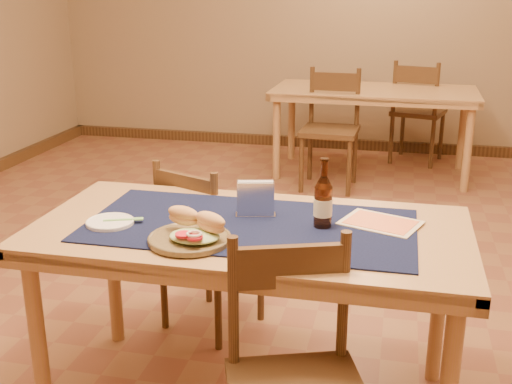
% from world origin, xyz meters
% --- Properties ---
extents(room, '(6.04, 7.04, 2.84)m').
position_xyz_m(room, '(0.00, 0.00, 1.40)').
color(room, brown).
rests_on(room, ground).
extents(main_table, '(1.60, 0.80, 0.75)m').
position_xyz_m(main_table, '(0.00, -0.80, 0.67)').
color(main_table, '#A7774E').
rests_on(main_table, ground).
extents(placemat, '(1.20, 0.60, 0.01)m').
position_xyz_m(placemat, '(0.00, -0.80, 0.75)').
color(placemat, '#10163A').
rests_on(placemat, main_table).
extents(baseboard, '(6.00, 7.00, 0.10)m').
position_xyz_m(baseboard, '(0.00, 0.00, 0.05)').
color(baseboard, '#4C321B').
rests_on(baseboard, ground).
extents(back_table, '(1.73, 0.88, 0.75)m').
position_xyz_m(back_table, '(0.29, 2.61, 0.67)').
color(back_table, '#A7774E').
rests_on(back_table, ground).
extents(chair_main_far, '(0.51, 0.51, 0.85)m').
position_xyz_m(chair_main_far, '(-0.33, -0.28, 0.44)').
color(chair_main_far, '#4C321B').
rests_on(chair_main_far, ground).
extents(chair_main_near, '(0.52, 0.52, 0.88)m').
position_xyz_m(chair_main_near, '(0.26, -1.31, 0.46)').
color(chair_main_near, '#4C321B').
rests_on(chair_main_near, ground).
extents(chair_back_near, '(0.46, 0.46, 0.96)m').
position_xyz_m(chair_back_near, '(-0.03, 2.16, 0.50)').
color(chair_back_near, '#4C321B').
rests_on(chair_back_near, ground).
extents(chair_back_far, '(0.54, 0.54, 0.95)m').
position_xyz_m(chair_back_far, '(0.67, 3.09, 0.50)').
color(chair_back_far, '#4C321B').
rests_on(chair_back_far, ground).
extents(sandwich_plate, '(0.29, 0.29, 0.11)m').
position_xyz_m(sandwich_plate, '(-0.15, -1.00, 0.79)').
color(sandwich_plate, brown).
rests_on(sandwich_plate, placemat).
extents(side_plate, '(0.18, 0.18, 0.01)m').
position_xyz_m(side_plate, '(-0.51, -0.91, 0.76)').
color(side_plate, white).
rests_on(side_plate, placemat).
extents(fork, '(0.14, 0.07, 0.00)m').
position_xyz_m(fork, '(-0.45, -0.89, 0.77)').
color(fork, '#7DC96E').
rests_on(fork, side_plate).
extents(beer_bottle, '(0.07, 0.07, 0.26)m').
position_xyz_m(beer_bottle, '(0.26, -0.76, 0.85)').
color(beer_bottle, '#4C210D').
rests_on(beer_bottle, placemat).
extents(napkin_holder, '(0.16, 0.09, 0.13)m').
position_xyz_m(napkin_holder, '(-0.00, -0.70, 0.82)').
color(napkin_holder, silver).
rests_on(napkin_holder, placemat).
extents(menu_card, '(0.33, 0.28, 0.01)m').
position_xyz_m(menu_card, '(0.47, -0.68, 0.76)').
color(menu_card, beige).
rests_on(menu_card, placemat).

